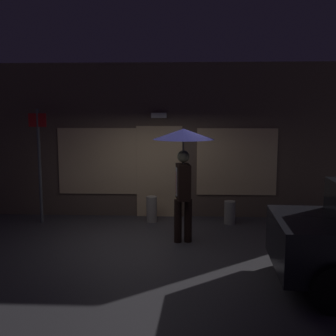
{
  "coord_description": "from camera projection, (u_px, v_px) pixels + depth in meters",
  "views": [
    {
      "loc": [
        0.63,
        -7.51,
        2.54
      ],
      "look_at": [
        0.29,
        0.22,
        1.46
      ],
      "focal_mm": 43.57,
      "sensor_mm": 36.0,
      "label": 1
    }
  ],
  "objects": [
    {
      "name": "ground_plane",
      "position": [
        152.0,
        245.0,
        7.81
      ],
      "size": [
        18.0,
        18.0,
        0.0
      ],
      "primitive_type": "plane",
      "color": "#423F44"
    },
    {
      "name": "sidewalk_bollard_2",
      "position": [
        152.0,
        209.0,
        9.42
      ],
      "size": [
        0.24,
        0.24,
        0.6
      ],
      "primitive_type": "cylinder",
      "color": "#B2A899",
      "rests_on": "ground"
    },
    {
      "name": "building_facade",
      "position": [
        160.0,
        141.0,
        9.88
      ],
      "size": [
        10.88,
        0.48,
        3.68
      ],
      "color": "brown",
      "rests_on": "ground"
    },
    {
      "name": "sidewalk_bollard",
      "position": [
        230.0,
        212.0,
        9.27
      ],
      "size": [
        0.25,
        0.25,
        0.52
      ],
      "primitive_type": "cylinder",
      "color": "#9E998E",
      "rests_on": "ground"
    },
    {
      "name": "person_with_umbrella",
      "position": [
        183.0,
        152.0,
        7.76
      ],
      "size": [
        1.17,
        1.17,
        2.22
      ],
      "rotation": [
        0.0,
        0.0,
        1.72
      ],
      "color": "black",
      "rests_on": "ground"
    },
    {
      "name": "street_sign_post",
      "position": [
        39.0,
        159.0,
        9.19
      ],
      "size": [
        0.4,
        0.07,
        2.6
      ],
      "color": "#595B60",
      "rests_on": "ground"
    }
  ]
}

